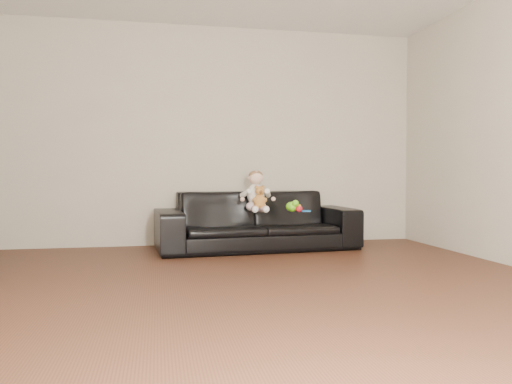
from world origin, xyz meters
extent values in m
plane|color=#4B291A|center=(0.00, 0.00, 0.00)|extent=(5.50, 5.50, 0.00)
plane|color=#BBB19D|center=(0.00, 2.75, 1.30)|extent=(5.00, 0.00, 5.00)
imported|color=black|center=(0.42, 2.25, 0.32)|extent=(2.28, 1.04, 0.65)
ellipsoid|color=silver|center=(0.39, 2.14, 0.49)|extent=(0.24, 0.21, 0.12)
ellipsoid|color=white|center=(0.39, 2.16, 0.62)|extent=(0.21, 0.17, 0.24)
sphere|color=beige|center=(0.39, 2.14, 0.80)|extent=(0.16, 0.16, 0.16)
ellipsoid|color=#8C603F|center=(0.39, 2.15, 0.83)|extent=(0.17, 0.17, 0.11)
cylinder|color=silver|center=(0.34, 2.00, 0.47)|extent=(0.08, 0.19, 0.07)
cylinder|color=silver|center=(0.44, 2.00, 0.47)|extent=(0.08, 0.19, 0.07)
sphere|color=white|center=(0.34, 1.90, 0.47)|extent=(0.07, 0.07, 0.06)
sphere|color=white|center=(0.45, 1.90, 0.47)|extent=(0.07, 0.07, 0.06)
cylinder|color=white|center=(0.27, 2.11, 0.63)|extent=(0.07, 0.16, 0.11)
cylinder|color=white|center=(0.51, 2.11, 0.63)|extent=(0.07, 0.16, 0.11)
ellipsoid|color=#B27632|center=(0.40, 2.00, 0.55)|extent=(0.14, 0.13, 0.15)
sphere|color=#B27632|center=(0.40, 1.98, 0.66)|extent=(0.11, 0.11, 0.10)
sphere|color=#B27632|center=(0.37, 1.99, 0.70)|extent=(0.04, 0.04, 0.04)
sphere|color=#B27632|center=(0.44, 1.99, 0.70)|extent=(0.04, 0.04, 0.04)
sphere|color=#593819|center=(0.40, 1.94, 0.65)|extent=(0.04, 0.04, 0.04)
ellipsoid|color=#6CDC19|center=(0.79, 2.10, 0.48)|extent=(0.17, 0.19, 0.11)
sphere|color=red|center=(0.85, 2.03, 0.46)|extent=(0.08, 0.08, 0.07)
cylinder|color=blue|center=(0.95, 2.09, 0.43)|extent=(0.14, 0.14, 0.01)
camera|label=1|loc=(-0.67, -3.22, 0.84)|focal=35.00mm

